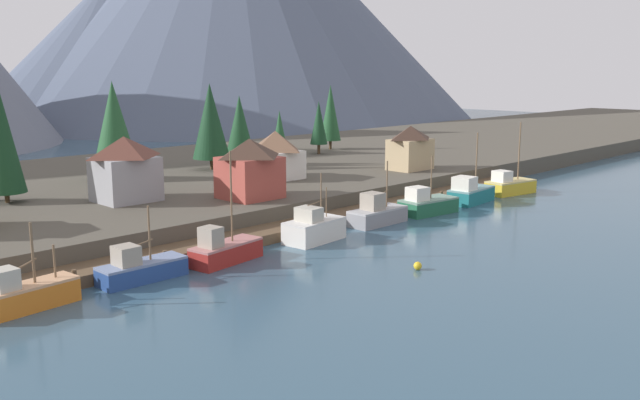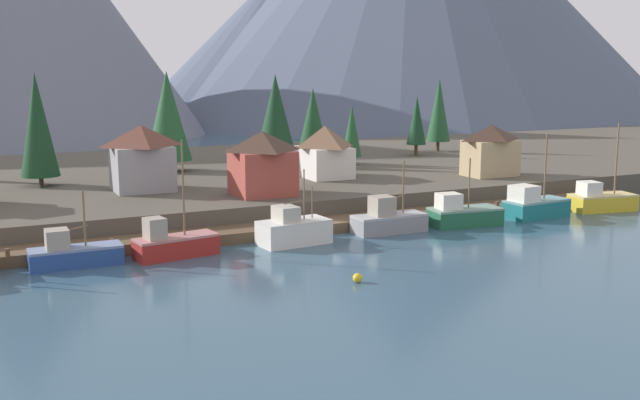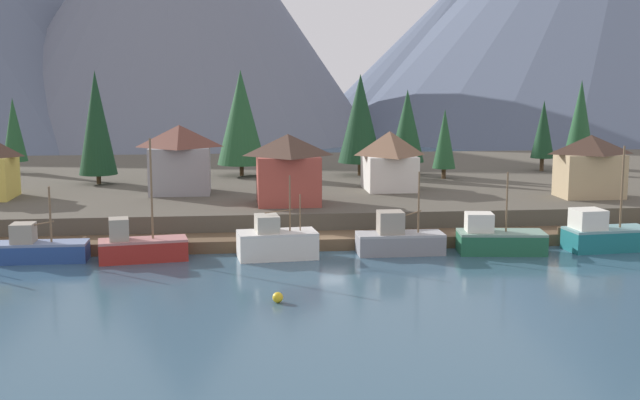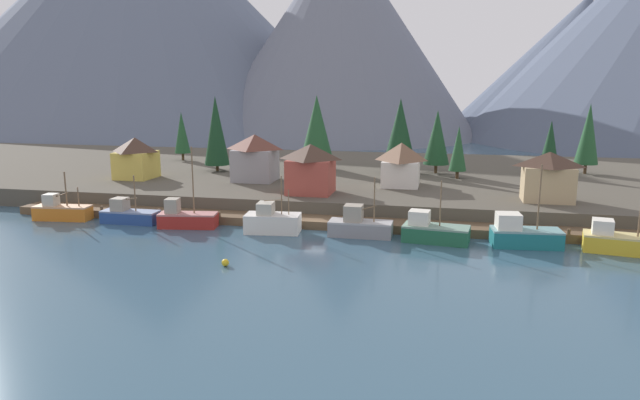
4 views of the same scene
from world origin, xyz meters
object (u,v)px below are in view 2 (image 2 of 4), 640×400
Objects in this scene: conifer_near_left at (417,120)px; conifer_far_left at (313,120)px; fishing_boat_grey at (388,220)px; house_grey at (142,157)px; fishing_boat_yellow at (601,200)px; conifer_centre at (352,131)px; conifer_mid_left at (276,114)px; channel_buoy at (357,278)px; house_red at (262,163)px; fishing_boat_blue at (73,254)px; house_white at (325,151)px; conifer_near_right at (38,125)px; conifer_mid_right at (439,110)px; fishing_boat_red at (174,244)px; conifer_back_left at (168,116)px; fishing_boat_green at (463,214)px; fishing_boat_white at (293,230)px; house_tan at (490,150)px; fishing_boat_teal at (534,205)px.

conifer_far_left is at bearing -176.42° from conifer_near_left.
fishing_boat_grey is 27.64m from house_grey.
fishing_boat_yellow is 33.43m from conifer_centre.
conifer_mid_left is 17.42× the size of channel_buoy.
conifer_far_left is (-17.69, -1.11, 0.65)m from conifer_near_left.
fishing_boat_blue is at bearing -151.36° from house_red.
fishing_boat_blue is 22.75m from channel_buoy.
house_white is 0.99× the size of house_red.
conifer_near_right reaches higher than conifer_near_left.
conifer_near_left is 7.22m from conifer_mid_right.
house_red is at bearing 84.43° from channel_buoy.
house_white is 11.65m from conifer_centre.
fishing_boat_blue is 45.22m from conifer_mid_left.
conifer_near_left is at bearing -151.88° from conifer_mid_right.
conifer_mid_right is at bearing 19.73° from house_grey.
fishing_boat_red is at bearing -136.89° from house_red.
house_grey reaches higher than channel_buoy.
conifer_near_left is 0.78× the size of conifer_mid_right.
conifer_back_left reaches higher than fishing_boat_red.
conifer_mid_right reaches higher than conifer_centre.
conifer_far_left is (28.70, 33.70, 7.26)m from fishing_boat_red.
fishing_boat_grey is at bearing -0.47° from fishing_boat_blue.
conifer_mid_left reaches higher than fishing_boat_blue.
fishing_boat_white is at bearing -173.18° from fishing_boat_green.
conifer_centre reaches higher than channel_buoy.
fishing_boat_blue is at bearing -174.08° from fishing_boat_green.
house_grey is (9.95, 19.41, 5.05)m from fishing_boat_blue.
channel_buoy is (-0.62, -13.09, -0.95)m from fishing_boat_white.
house_tan is (50.61, 12.15, 4.64)m from fishing_boat_blue.
conifer_near_right reaches higher than channel_buoy.
channel_buoy is (-36.23, -48.01, -7.40)m from conifer_near_left.
conifer_back_left reaches higher than fishing_boat_grey.
fishing_boat_green is at bearing 175.39° from fishing_boat_teal.
conifer_back_left is at bearing 63.67° from fishing_boat_blue.
fishing_boat_white is 35.92m from conifer_mid_left.
fishing_boat_blue reaches higher than channel_buoy.
conifer_near_right is 45.94m from channel_buoy.
conifer_mid_left reaches higher than house_tan.
conifer_centre is at bearing 68.47° from fishing_boat_grey.
house_white is at bearing -147.20° from conifer_near_left.
fishing_boat_green is 1.13× the size of house_white.
conifer_mid_right reaches higher than fishing_boat_teal.
conifer_mid_right reaches higher than conifer_far_left.
conifer_near_right is 1.22× the size of conifer_far_left.
conifer_near_left is 1.09× the size of conifer_centre.
conifer_mid_right reaches higher than fishing_boat_white.
house_red is at bearing -142.98° from house_white.
conifer_mid_right is 16.34× the size of channel_buoy.
conifer_far_left reaches higher than fishing_boat_yellow.
fishing_boat_blue is at bearing -144.98° from conifer_centre.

